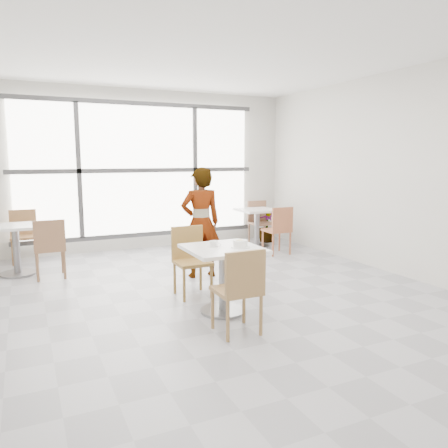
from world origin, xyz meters
name	(u,v)px	position (x,y,z in m)	size (l,w,h in m)	color
floor	(214,302)	(0.00, 0.00, 0.00)	(7.00, 7.00, 0.00)	#9E9EA5
ceiling	(213,43)	(0.00, 0.00, 3.00)	(7.00, 7.00, 0.00)	white
wall_back	(139,170)	(0.00, 3.50, 1.50)	(6.00, 6.00, 0.00)	silver
wall_right	(402,174)	(3.00, 0.00, 1.50)	(7.00, 7.00, 0.00)	silver
window	(140,170)	(0.00, 3.44, 1.50)	(4.60, 0.07, 2.52)	white
main_table	(223,267)	(-0.04, -0.37, 0.52)	(0.80, 0.80, 0.75)	white
chair_near	(240,286)	(-0.16, -1.02, 0.50)	(0.42, 0.42, 0.87)	#9F7746
chair_far	(190,256)	(-0.14, 0.41, 0.50)	(0.42, 0.42, 0.87)	olive
oatmeal_bowl	(240,243)	(0.13, -0.45, 0.79)	(0.21, 0.21, 0.09)	white
coffee_cup	(213,244)	(-0.13, -0.30, 0.78)	(0.16, 0.13, 0.07)	white
person	(201,223)	(0.29, 1.12, 0.80)	(0.58, 0.38, 1.60)	black
bg_table_left	(16,243)	(-2.16, 2.38, 0.49)	(0.70, 0.70, 0.75)	silver
bg_table_right	(257,222)	(2.08, 2.63, 0.49)	(0.70, 0.70, 0.75)	white
bg_chair_left_near	(50,245)	(-1.72, 1.92, 0.50)	(0.42, 0.42, 0.87)	brown
bg_chair_left_far	(24,232)	(-2.05, 3.24, 0.50)	(0.42, 0.42, 0.87)	#94663E
bg_chair_right_near	(279,227)	(2.11, 1.88, 0.50)	(0.42, 0.42, 0.87)	#A45C3B
bg_chair_right_far	(259,219)	(2.28, 2.90, 0.50)	(0.42, 0.42, 0.87)	#895C44
plant_right	(266,226)	(2.52, 3.02, 0.34)	(0.38, 0.38, 0.67)	#478946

